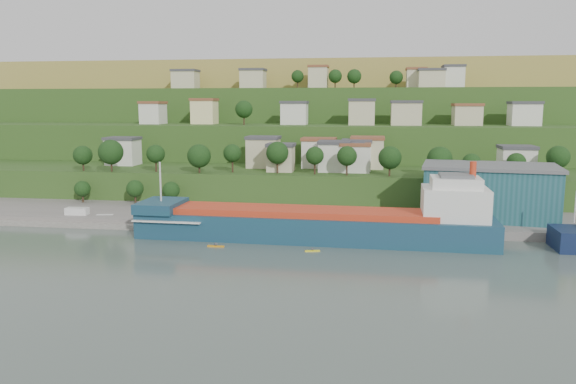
% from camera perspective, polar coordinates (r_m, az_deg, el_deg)
% --- Properties ---
extents(ground, '(500.00, 500.00, 0.00)m').
position_cam_1_polar(ground, '(113.27, -0.71, -5.98)').
color(ground, '#43524B').
rests_on(ground, ground).
extents(quay, '(220.00, 26.00, 4.00)m').
position_cam_1_polar(quay, '(139.17, 9.31, -3.27)').
color(quay, slate).
rests_on(quay, ground).
extents(pebble_beach, '(40.00, 18.00, 2.40)m').
position_cam_1_polar(pebble_beach, '(151.68, -20.31, -2.70)').
color(pebble_beach, slate).
rests_on(pebble_beach, ground).
extents(hillside, '(360.00, 211.51, 96.00)m').
position_cam_1_polar(hillside, '(278.81, 4.80, 2.94)').
color(hillside, '#284719').
rests_on(hillside, ground).
extents(cargo_ship_near, '(77.17, 14.17, 19.76)m').
position_cam_1_polar(cargo_ship_near, '(121.37, 3.67, -3.45)').
color(cargo_ship_near, '#154150').
rests_on(cargo_ship_near, ground).
extents(warehouse, '(33.34, 23.12, 12.80)m').
position_cam_1_polar(warehouse, '(143.43, 19.74, 0.11)').
color(warehouse, '#1B4F53').
rests_on(warehouse, quay).
extents(caravan, '(5.59, 2.53, 2.56)m').
position_cam_1_polar(caravan, '(148.44, -20.63, -1.99)').
color(caravan, silver).
rests_on(caravan, pebble_beach).
extents(dinghy, '(4.35, 2.34, 0.82)m').
position_cam_1_polar(dinghy, '(146.39, -18.11, -2.35)').
color(dinghy, silver).
rests_on(dinghy, pebble_beach).
extents(kayak_orange, '(3.56, 0.70, 0.89)m').
position_cam_1_polar(kayak_orange, '(117.15, -7.35, -5.42)').
color(kayak_orange, orange).
rests_on(kayak_orange, ground).
extents(kayak_yellow, '(3.03, 1.21, 0.75)m').
position_cam_1_polar(kayak_yellow, '(112.81, 2.49, -5.94)').
color(kayak_yellow, yellow).
rests_on(kayak_yellow, ground).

